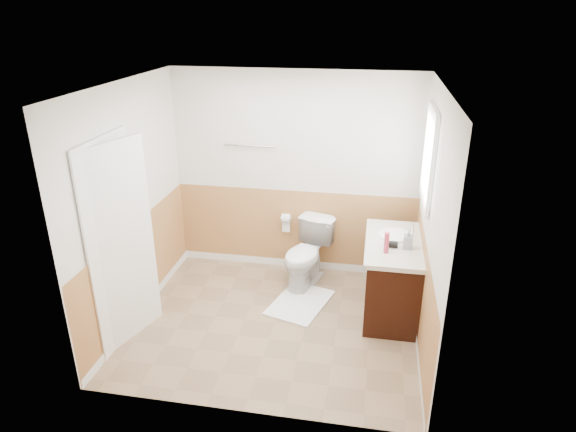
% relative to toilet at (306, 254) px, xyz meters
% --- Properties ---
extents(floor, '(3.00, 3.00, 0.00)m').
position_rel_toilet_xyz_m(floor, '(-0.21, -0.88, -0.39)').
color(floor, '#8C7051').
rests_on(floor, ground).
extents(ceiling, '(3.00, 3.00, 0.00)m').
position_rel_toilet_xyz_m(ceiling, '(-0.21, -0.88, 2.11)').
color(ceiling, white).
rests_on(ceiling, floor).
extents(wall_back, '(3.00, 0.00, 3.00)m').
position_rel_toilet_xyz_m(wall_back, '(-0.21, 0.42, 0.86)').
color(wall_back, silver).
rests_on(wall_back, floor).
extents(wall_front, '(3.00, 0.00, 3.00)m').
position_rel_toilet_xyz_m(wall_front, '(-0.21, -2.18, 0.86)').
color(wall_front, silver).
rests_on(wall_front, floor).
extents(wall_left, '(0.00, 3.00, 3.00)m').
position_rel_toilet_xyz_m(wall_left, '(-1.71, -0.88, 0.86)').
color(wall_left, silver).
rests_on(wall_left, floor).
extents(wall_right, '(0.00, 3.00, 3.00)m').
position_rel_toilet_xyz_m(wall_right, '(1.29, -0.88, 0.86)').
color(wall_right, silver).
rests_on(wall_right, floor).
extents(wainscot_back, '(3.00, 0.00, 3.00)m').
position_rel_toilet_xyz_m(wainscot_back, '(-0.21, 0.40, 0.11)').
color(wainscot_back, tan).
rests_on(wainscot_back, floor).
extents(wainscot_front, '(3.00, 0.00, 3.00)m').
position_rel_toilet_xyz_m(wainscot_front, '(-0.21, -2.17, 0.11)').
color(wainscot_front, tan).
rests_on(wainscot_front, floor).
extents(wainscot_left, '(0.00, 2.60, 2.60)m').
position_rel_toilet_xyz_m(wainscot_left, '(-1.70, -0.88, 0.11)').
color(wainscot_left, tan).
rests_on(wainscot_left, floor).
extents(wainscot_right, '(0.00, 2.60, 2.60)m').
position_rel_toilet_xyz_m(wainscot_right, '(1.28, -0.88, 0.11)').
color(wainscot_right, tan).
rests_on(wainscot_right, floor).
extents(toilet, '(0.64, 0.87, 0.79)m').
position_rel_toilet_xyz_m(toilet, '(0.00, 0.00, 0.00)').
color(toilet, white).
rests_on(toilet, floor).
extents(bath_mat, '(0.75, 0.92, 0.02)m').
position_rel_toilet_xyz_m(bath_mat, '(0.00, -0.47, -0.38)').
color(bath_mat, white).
rests_on(bath_mat, floor).
extents(vanity_cabinet, '(0.55, 1.10, 0.80)m').
position_rel_toilet_xyz_m(vanity_cabinet, '(1.00, -0.43, 0.01)').
color(vanity_cabinet, black).
rests_on(vanity_cabinet, floor).
extents(vanity_knob_left, '(0.03, 0.03, 0.03)m').
position_rel_toilet_xyz_m(vanity_knob_left, '(0.70, -0.53, 0.16)').
color(vanity_knob_left, '#BCBBC2').
rests_on(vanity_knob_left, vanity_cabinet).
extents(vanity_knob_right, '(0.03, 0.03, 0.03)m').
position_rel_toilet_xyz_m(vanity_knob_right, '(0.70, -0.33, 0.16)').
color(vanity_knob_right, silver).
rests_on(vanity_knob_right, vanity_cabinet).
extents(countertop, '(0.60, 1.15, 0.05)m').
position_rel_toilet_xyz_m(countertop, '(0.99, -0.43, 0.43)').
color(countertop, silver).
rests_on(countertop, vanity_cabinet).
extents(sink_basin, '(0.36, 0.36, 0.02)m').
position_rel_toilet_xyz_m(sink_basin, '(1.00, -0.28, 0.47)').
color(sink_basin, white).
rests_on(sink_basin, countertop).
extents(faucet, '(0.02, 0.02, 0.14)m').
position_rel_toilet_xyz_m(faucet, '(1.18, -0.28, 0.53)').
color(faucet, white).
rests_on(faucet, countertop).
extents(lotion_bottle, '(0.05, 0.05, 0.22)m').
position_rel_toilet_xyz_m(lotion_bottle, '(0.90, -0.70, 0.57)').
color(lotion_bottle, '#BF314B').
rests_on(lotion_bottle, countertop).
extents(soap_dispenser, '(0.10, 0.10, 0.21)m').
position_rel_toilet_xyz_m(soap_dispenser, '(1.12, -0.55, 0.56)').
color(soap_dispenser, gray).
rests_on(soap_dispenser, countertop).
extents(hair_dryer_body, '(0.14, 0.07, 0.07)m').
position_rel_toilet_xyz_m(hair_dryer_body, '(0.95, -0.56, 0.49)').
color(hair_dryer_body, black).
rests_on(hair_dryer_body, countertop).
extents(hair_dryer_handle, '(0.03, 0.03, 0.07)m').
position_rel_toilet_xyz_m(hair_dryer_handle, '(0.92, -0.51, 0.46)').
color(hair_dryer_handle, black).
rests_on(hair_dryer_handle, countertop).
extents(mirror_panel, '(0.02, 0.35, 0.90)m').
position_rel_toilet_xyz_m(mirror_panel, '(1.27, 0.22, 1.16)').
color(mirror_panel, silver).
rests_on(mirror_panel, wall_right).
extents(window_frame, '(0.04, 0.80, 1.00)m').
position_rel_toilet_xyz_m(window_frame, '(1.26, -0.30, 1.36)').
color(window_frame, white).
rests_on(window_frame, wall_right).
extents(window_glass, '(0.01, 0.70, 0.90)m').
position_rel_toilet_xyz_m(window_glass, '(1.28, -0.30, 1.36)').
color(window_glass, white).
rests_on(window_glass, wall_right).
extents(door, '(0.29, 0.78, 2.04)m').
position_rel_toilet_xyz_m(door, '(-1.61, -1.33, 0.63)').
color(door, white).
rests_on(door, wall_left).
extents(door_frame, '(0.02, 0.92, 2.10)m').
position_rel_toilet_xyz_m(door_frame, '(-1.69, -1.33, 0.64)').
color(door_frame, white).
rests_on(door_frame, wall_left).
extents(door_knob, '(0.06, 0.06, 0.06)m').
position_rel_toilet_xyz_m(door_knob, '(-1.55, -1.00, 0.56)').
color(door_knob, silver).
rests_on(door_knob, door).
extents(towel_bar, '(0.62, 0.02, 0.02)m').
position_rel_toilet_xyz_m(towel_bar, '(-0.76, 0.36, 1.21)').
color(towel_bar, silver).
rests_on(towel_bar, wall_back).
extents(tp_holder_bar, '(0.14, 0.02, 0.02)m').
position_rel_toilet_xyz_m(tp_holder_bar, '(-0.31, 0.34, 0.31)').
color(tp_holder_bar, silver).
rests_on(tp_holder_bar, wall_back).
extents(tp_roll, '(0.10, 0.11, 0.11)m').
position_rel_toilet_xyz_m(tp_roll, '(-0.31, 0.34, 0.31)').
color(tp_roll, white).
rests_on(tp_roll, tp_holder_bar).
extents(tp_sheet, '(0.10, 0.01, 0.16)m').
position_rel_toilet_xyz_m(tp_sheet, '(-0.31, 0.34, 0.20)').
color(tp_sheet, white).
rests_on(tp_sheet, tp_roll).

